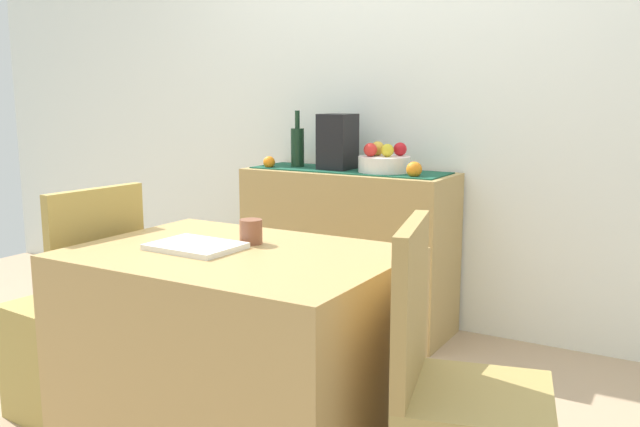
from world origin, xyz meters
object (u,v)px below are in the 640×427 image
(fruit_bowl, at_px, (384,164))
(dining_table, at_px, (238,362))
(sideboard_console, at_px, (348,250))
(chair_near_window, at_px, (77,348))
(open_book, at_px, (196,246))
(coffee_cup, at_px, (251,232))
(coffee_maker, at_px, (338,142))
(wine_bottle, at_px, (297,146))

(fruit_bowl, relative_size, dining_table, 0.26)
(sideboard_console, distance_m, chair_near_window, 1.50)
(dining_table, distance_m, open_book, 0.40)
(coffee_cup, height_order, chair_near_window, chair_near_window)
(chair_near_window, bearing_deg, open_book, -3.22)
(sideboard_console, bearing_deg, chair_near_window, -106.46)
(fruit_bowl, distance_m, coffee_maker, 0.29)
(dining_table, bearing_deg, coffee_cup, 101.40)
(coffee_cup, bearing_deg, coffee_maker, 106.78)
(sideboard_console, height_order, chair_near_window, chair_near_window)
(wine_bottle, height_order, open_book, wine_bottle)
(fruit_bowl, distance_m, coffee_cup, 1.32)
(open_book, height_order, coffee_cup, coffee_cup)
(fruit_bowl, bearing_deg, coffee_cup, -84.44)
(coffee_cup, bearing_deg, dining_table, -78.60)
(sideboard_console, relative_size, coffee_maker, 3.77)
(dining_table, height_order, coffee_cup, coffee_cup)
(coffee_maker, bearing_deg, coffee_cup, -73.22)
(fruit_bowl, relative_size, wine_bottle, 0.86)
(sideboard_console, bearing_deg, fruit_bowl, 0.00)
(sideboard_console, xyz_separation_m, fruit_bowl, (0.20, 0.00, 0.46))
(chair_near_window, bearing_deg, coffee_cup, 8.90)
(coffee_maker, height_order, chair_near_window, coffee_maker)
(fruit_bowl, xyz_separation_m, open_book, (0.02, -1.47, -0.13))
(coffee_maker, xyz_separation_m, coffee_cup, (0.40, -1.31, -0.20))
(sideboard_console, bearing_deg, coffee_maker, 180.00)
(wine_bottle, distance_m, dining_table, 1.68)
(sideboard_console, height_order, wine_bottle, wine_bottle)
(sideboard_console, xyz_separation_m, coffee_cup, (0.33, -1.31, 0.36))
(coffee_cup, bearing_deg, wine_bottle, 116.07)
(sideboard_console, relative_size, dining_table, 1.07)
(coffee_maker, relative_size, coffee_cup, 3.56)
(wine_bottle, xyz_separation_m, dining_table, (0.67, -1.43, -0.58))
(chair_near_window, bearing_deg, fruit_bowl, 66.42)
(wine_bottle, xyz_separation_m, chair_near_window, (-0.11, -1.43, -0.69))
(open_book, bearing_deg, wine_bottle, 111.68)
(coffee_cup, bearing_deg, open_book, -124.96)
(open_book, relative_size, chair_near_window, 0.31)
(fruit_bowl, xyz_separation_m, dining_table, (0.15, -1.43, -0.51))
(sideboard_console, height_order, coffee_cup, sideboard_console)
(fruit_bowl, relative_size, open_book, 0.94)
(dining_table, relative_size, chair_near_window, 1.14)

